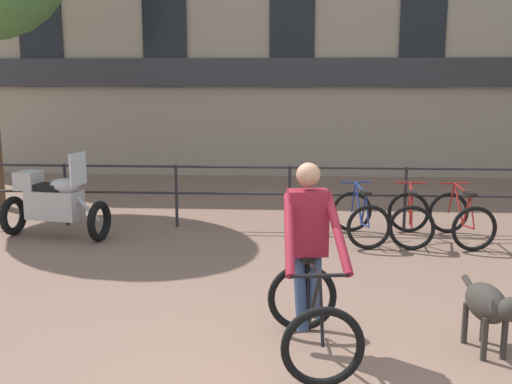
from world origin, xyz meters
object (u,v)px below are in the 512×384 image
(cyclist_with_bike, at_px, (310,269))
(parked_bicycle_mid_right, at_px, (461,219))
(parked_motorcycle, at_px, (54,202))
(parked_bicycle_mid_left, at_px, (410,218))
(parked_bicycle_near_lamp, at_px, (360,217))
(dog, at_px, (490,306))

(cyclist_with_bike, height_order, parked_bicycle_mid_right, cyclist_with_bike)
(cyclist_with_bike, xyz_separation_m, parked_motorcycle, (-3.84, 3.70, -0.20))
(parked_motorcycle, relative_size, parked_bicycle_mid_left, 1.43)
(parked_motorcycle, distance_m, parked_bicycle_near_lamp, 4.72)
(dog, relative_size, parked_bicycle_near_lamp, 0.83)
(parked_motorcycle, bearing_deg, parked_bicycle_mid_left, -77.79)
(parked_bicycle_mid_left, bearing_deg, parked_bicycle_mid_right, -171.84)
(dog, distance_m, parked_motorcycle, 6.57)
(cyclist_with_bike, distance_m, parked_bicycle_mid_right, 4.55)
(parked_motorcycle, xyz_separation_m, parked_bicycle_mid_left, (5.47, 0.15, -0.20))
(parked_motorcycle, relative_size, parked_bicycle_near_lamp, 1.43)
(parked_bicycle_mid_right, bearing_deg, parked_bicycle_mid_left, -5.44)
(cyclist_with_bike, bearing_deg, dog, -7.59)
(parked_bicycle_mid_right, bearing_deg, parked_bicycle_near_lamp, -5.44)
(cyclist_with_bike, height_order, parked_motorcycle, cyclist_with_bike)
(cyclist_with_bike, height_order, dog, cyclist_with_bike)
(cyclist_with_bike, relative_size, dog, 1.73)
(dog, xyz_separation_m, parked_bicycle_near_lamp, (-0.72, 3.85, -0.10))
(dog, bearing_deg, parked_bicycle_near_lamp, 89.36)
(dog, height_order, parked_motorcycle, parked_motorcycle)
(dog, distance_m, parked_bicycle_mid_right, 3.93)
(cyclist_with_bike, distance_m, dog, 1.62)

